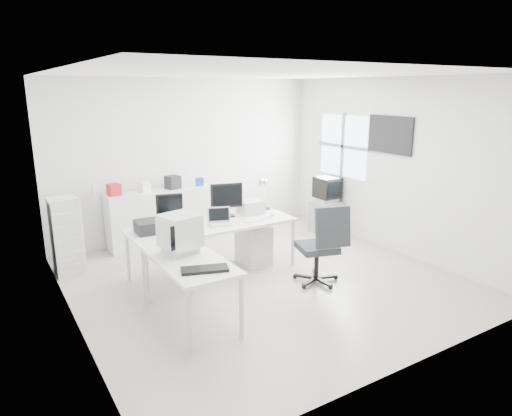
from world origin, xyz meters
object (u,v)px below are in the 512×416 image
lcd_monitor_small (170,210)px  laser_printer (251,207)px  filing_cabinet (67,236)px  crt_monitor (180,234)px  side_desk (191,290)px  drawer_pedestal (254,244)px  inkjet_printer (153,226)px  tv_cabinet (326,216)px  lcd_monitor_large (227,200)px  main_desk (214,249)px  sideboard (163,217)px  crt_tv (327,190)px  laptop (220,218)px

lcd_monitor_small → laser_printer: 1.31m
lcd_monitor_small → filing_cabinet: size_ratio=0.42×
crt_monitor → side_desk: bearing=-102.3°
side_desk → drawer_pedestal: (1.55, 1.15, -0.08)m
lcd_monitor_small → inkjet_printer: bearing=-139.0°
side_desk → tv_cabinet: bearing=27.1°
inkjet_printer → lcd_monitor_large: size_ratio=0.90×
main_desk → sideboard: sideboard is taller
lcd_monitor_large → filing_cabinet: size_ratio=0.45×
main_desk → tv_cabinet: size_ratio=4.17×
main_desk → tv_cabinet: bearing=14.9°
lcd_monitor_small → filing_cabinet: 1.59m
drawer_pedestal → laser_printer: bearing=73.6°
crt_tv → filing_cabinet: size_ratio=0.45×
drawer_pedestal → tv_cabinet: size_ratio=1.04×
laser_printer → inkjet_printer: bearing=-175.8°
laser_printer → drawer_pedestal: bearing=-106.5°
laser_printer → crt_tv: crt_tv is taller
sideboard → lcd_monitor_large: bearing=-71.2°
main_desk → sideboard: (-0.13, 1.67, 0.10)m
lcd_monitor_large → drawer_pedestal: bearing=-15.1°
side_desk → tv_cabinet: 4.00m
lcd_monitor_large → laptop: (-0.30, -0.35, -0.15)m
laptop → lcd_monitor_large: bearing=68.6°
drawer_pedestal → tv_cabinet: 2.11m
crt_monitor → tv_cabinet: size_ratio=0.78×
side_desk → laptop: bearing=48.0°
main_desk → tv_cabinet: (2.71, 0.72, -0.09)m
lcd_monitor_small → sideboard: lcd_monitor_small is taller
main_desk → drawer_pedestal: main_desk is taller
crt_monitor → tv_cabinet: bearing=11.5°
main_desk → drawer_pedestal: bearing=4.1°
main_desk → lcd_monitor_small: 0.86m
lcd_monitor_large → sideboard: lcd_monitor_large is taller
drawer_pedestal → sideboard: bearing=117.2°
lcd_monitor_large → laptop: bearing=-115.9°
laser_printer → crt_monitor: crt_monitor is taller
inkjet_printer → tv_cabinet: 3.65m
lcd_monitor_large → tv_cabinet: (2.36, 0.47, -0.71)m
inkjet_printer → crt_tv: (3.56, 0.62, -0.03)m
side_desk → filing_cabinet: 2.44m
main_desk → crt_monitor: size_ratio=5.35×
inkjet_printer → sideboard: size_ratio=0.24×
side_desk → filing_cabinet: (-0.94, 2.24, 0.18)m
lcd_monitor_small → tv_cabinet: bearing=22.6°
tv_cabinet → filing_cabinet: 4.53m
tv_cabinet → drawer_pedestal: bearing=-161.6°
crt_monitor → tv_cabinet: (3.56, 1.57, -0.69)m
crt_monitor → sideboard: size_ratio=0.24×
crt_tv → laser_printer: bearing=-165.7°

